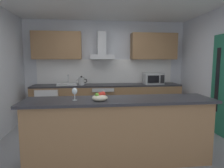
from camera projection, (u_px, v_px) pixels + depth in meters
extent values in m
cube|color=gray|center=(116.00, 145.00, 3.49)|extent=(5.38, 4.99, 0.02)
cube|color=silver|center=(106.00, 69.00, 5.36)|extent=(5.38, 0.12, 2.60)
cube|color=white|center=(106.00, 71.00, 5.30)|extent=(3.72, 0.02, 0.66)
cube|color=olive|center=(107.00, 102.00, 5.09)|extent=(3.85, 0.60, 0.86)
cube|color=#28282D|center=(107.00, 85.00, 5.04)|extent=(3.85, 0.60, 0.04)
cube|color=olive|center=(119.00, 132.00, 2.83)|extent=(2.66, 0.52, 0.93)
cube|color=#28282D|center=(120.00, 100.00, 2.78)|extent=(2.76, 0.64, 0.04)
cube|color=olive|center=(57.00, 46.00, 4.91)|extent=(1.23, 0.32, 0.70)
cube|color=olive|center=(154.00, 46.00, 5.21)|extent=(1.23, 0.32, 0.70)
cube|color=black|center=(217.00, 80.00, 3.93)|extent=(0.01, 0.11, 1.31)
cube|color=slate|center=(102.00, 101.00, 5.05)|extent=(0.60, 0.56, 0.80)
cube|color=black|center=(103.00, 106.00, 4.77)|extent=(0.50, 0.02, 0.48)
cube|color=#B7BABC|center=(103.00, 90.00, 4.72)|extent=(0.54, 0.02, 0.09)
cylinder|color=#B7BABC|center=(103.00, 97.00, 4.71)|extent=(0.49, 0.02, 0.02)
cube|color=white|center=(49.00, 104.00, 4.90)|extent=(0.58, 0.56, 0.85)
cube|color=silver|center=(47.00, 106.00, 4.61)|extent=(0.55, 0.02, 0.80)
cylinder|color=#B7BABC|center=(56.00, 105.00, 4.61)|extent=(0.02, 0.02, 0.38)
cube|color=#B7BABC|center=(153.00, 79.00, 5.11)|extent=(0.50, 0.36, 0.30)
cube|color=black|center=(153.00, 79.00, 4.91)|extent=(0.30, 0.02, 0.19)
cube|color=black|center=(162.00, 79.00, 4.94)|extent=(0.10, 0.01, 0.21)
cube|color=silver|center=(68.00, 84.00, 4.90)|extent=(0.50, 0.40, 0.04)
cylinder|color=#B7BABC|center=(68.00, 80.00, 5.01)|extent=(0.03, 0.03, 0.26)
cylinder|color=#B7BABC|center=(68.00, 75.00, 4.92)|extent=(0.03, 0.16, 0.03)
cylinder|color=#B7BABC|center=(82.00, 81.00, 4.89)|extent=(0.15, 0.15, 0.20)
sphere|color=black|center=(81.00, 77.00, 4.87)|extent=(0.06, 0.06, 0.06)
cone|color=#B7BABC|center=(78.00, 80.00, 4.87)|extent=(0.09, 0.04, 0.07)
torus|color=black|center=(85.00, 81.00, 4.90)|extent=(0.11, 0.02, 0.11)
cube|color=#B7BABC|center=(102.00, 57.00, 5.01)|extent=(0.62, 0.45, 0.12)
cube|color=#B7BABC|center=(102.00, 43.00, 5.02)|extent=(0.22, 0.22, 0.60)
cylinder|color=silver|center=(75.00, 100.00, 2.67)|extent=(0.07, 0.07, 0.01)
cylinder|color=silver|center=(75.00, 97.00, 2.67)|extent=(0.01, 0.01, 0.09)
ellipsoid|color=silver|center=(75.00, 91.00, 2.66)|extent=(0.08, 0.08, 0.10)
ellipsoid|color=beige|center=(100.00, 98.00, 2.66)|extent=(0.22, 0.22, 0.09)
sphere|color=#66B233|center=(97.00, 95.00, 2.63)|extent=(0.06, 0.06, 0.06)
sphere|color=red|center=(103.00, 94.00, 2.69)|extent=(0.07, 0.07, 0.07)
sphere|color=red|center=(100.00, 95.00, 2.66)|extent=(0.07, 0.07, 0.07)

